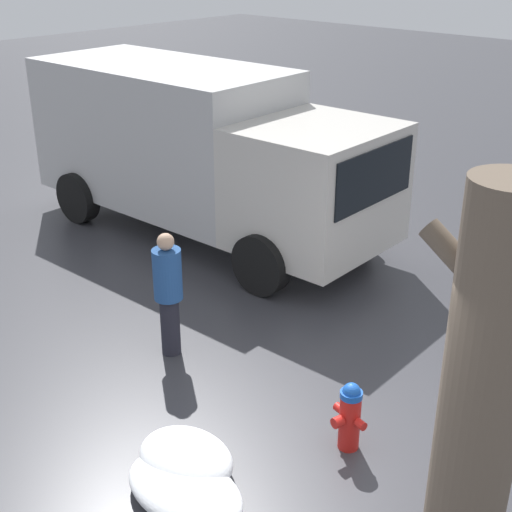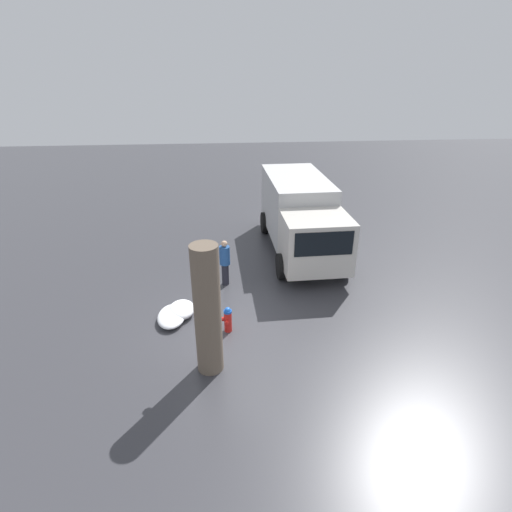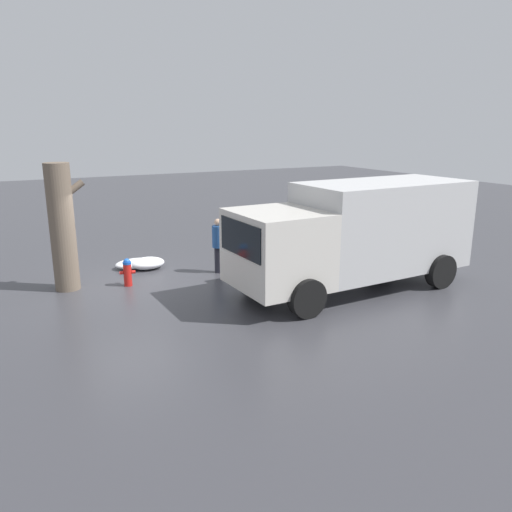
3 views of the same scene
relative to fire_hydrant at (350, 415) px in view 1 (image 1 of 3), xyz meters
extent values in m
plane|color=#38383D|center=(0.00, 0.00, -0.39)|extent=(60.00, 60.00, 0.00)
cylinder|color=red|center=(0.00, 0.00, -0.09)|extent=(0.21, 0.21, 0.60)
cylinder|color=blue|center=(0.00, 0.00, 0.24)|extent=(0.22, 0.22, 0.06)
sphere|color=blue|center=(0.00, 0.00, 0.28)|extent=(0.18, 0.18, 0.18)
cylinder|color=red|center=(0.03, 0.15, -0.02)|extent=(0.13, 0.12, 0.11)
cylinder|color=red|center=(-0.15, 0.03, -0.02)|extent=(0.12, 0.11, 0.09)
cylinder|color=red|center=(0.15, -0.04, -0.02)|extent=(0.12, 0.11, 0.09)
cylinder|color=#6B5B4C|center=(-1.47, 0.46, 1.25)|extent=(0.63, 0.63, 3.28)
cylinder|color=#6B5B4C|center=(-1.18, 0.46, 2.17)|extent=(0.72, 0.18, 0.58)
cube|color=beige|center=(2.85, -3.04, 0.96)|extent=(2.03, 2.27, 1.80)
cube|color=black|center=(1.85, -3.07, 1.32)|extent=(0.08, 1.86, 0.79)
cube|color=#BCBCBC|center=(6.10, -2.95, 1.22)|extent=(4.59, 2.33, 2.31)
cylinder|color=black|center=(2.97, -4.14, 0.06)|extent=(0.91, 0.30, 0.90)
cylinder|color=black|center=(2.92, -1.93, 0.06)|extent=(0.91, 0.30, 0.90)
cylinder|color=black|center=(7.26, -4.03, 0.06)|extent=(0.91, 0.30, 0.90)
cylinder|color=black|center=(7.20, -1.82, 0.06)|extent=(0.91, 0.30, 0.90)
cylinder|color=#23232D|center=(2.66, 0.01, -0.01)|extent=(0.24, 0.24, 0.76)
cylinder|color=#234C8C|center=(2.66, 0.01, 0.68)|extent=(0.35, 0.35, 0.63)
sphere|color=tan|center=(2.66, 0.01, 1.10)|extent=(0.20, 0.20, 0.20)
ellipsoid|color=white|center=(0.65, 1.62, -0.25)|extent=(1.26, 0.80, 0.27)
ellipsoid|color=white|center=(0.92, 1.35, -0.22)|extent=(1.01, 0.78, 0.34)
camera|label=1|loc=(-3.20, 4.87, 4.34)|focal=50.00mm
camera|label=2|loc=(-9.19, 0.05, 6.30)|focal=28.00mm
camera|label=3|loc=(-2.95, -12.87, 3.79)|focal=35.00mm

